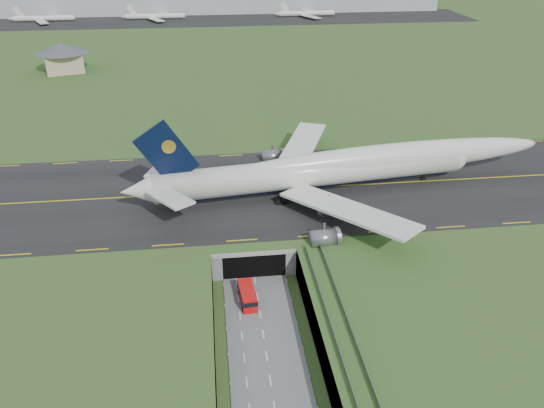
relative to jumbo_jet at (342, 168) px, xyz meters
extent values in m
plane|color=#315823|center=(-21.96, -31.07, -11.58)|extent=(900.00, 900.00, 0.00)
cube|color=gray|center=(-21.96, -31.07, -8.58)|extent=(800.00, 800.00, 6.00)
cube|color=slate|center=(-21.96, -38.57, -11.48)|extent=(12.00, 75.00, 0.20)
cube|color=black|center=(-21.96, 1.93, -5.49)|extent=(800.00, 44.00, 0.18)
cube|color=gray|center=(-21.96, -12.07, -6.08)|extent=(16.00, 22.00, 1.00)
cube|color=gray|center=(-28.96, -12.07, -8.58)|extent=(2.00, 22.00, 6.00)
cube|color=gray|center=(-14.96, -12.07, -8.58)|extent=(2.00, 22.00, 6.00)
cube|color=black|center=(-21.96, -17.07, -9.08)|extent=(12.00, 12.00, 5.00)
cube|color=#A8A8A3|center=(-21.96, -23.12, -5.98)|extent=(17.00, 0.50, 0.80)
cube|color=#A8A8A3|center=(-10.96, -49.57, -5.78)|extent=(3.00, 53.00, 0.50)
cube|color=gray|center=(-12.36, -49.57, -5.03)|extent=(0.06, 53.00, 1.00)
cube|color=gray|center=(-9.56, -49.57, -5.03)|extent=(0.06, 53.00, 1.00)
cylinder|color=#A8A8A3|center=(-10.96, -47.07, -8.78)|extent=(0.90, 0.90, 5.60)
cylinder|color=#A8A8A3|center=(-10.96, -35.07, -8.78)|extent=(0.90, 0.90, 5.60)
cylinder|color=silver|center=(-6.96, -0.86, -0.31)|extent=(69.58, 14.97, 6.52)
sphere|color=silver|center=(27.42, 3.39, -0.31)|extent=(7.13, 7.13, 6.39)
cone|color=silver|center=(-44.39, -5.48, -0.31)|extent=(7.84, 7.02, 6.20)
ellipsoid|color=silver|center=(11.61, 1.43, 1.16)|extent=(76.61, 15.33, 6.85)
ellipsoid|color=black|center=(26.41, 3.26, 0.51)|extent=(4.88, 3.39, 2.28)
cylinder|color=black|center=(-6.96, -0.86, -2.85)|extent=(65.68, 10.79, 2.74)
cube|color=silver|center=(-6.94, 15.57, -1.32)|extent=(18.48, 30.91, 2.74)
cube|color=silver|center=(-39.26, 2.85, 1.22)|extent=(8.30, 12.12, 1.04)
cube|color=silver|center=(-2.94, -16.79, -1.32)|extent=(24.09, 28.68, 2.74)
cube|color=silver|center=(-37.38, -12.32, 1.22)|extent=(10.20, 11.82, 1.04)
cube|color=black|center=(-37.81, -4.67, 7.34)|extent=(12.94, 2.20, 14.42)
cylinder|color=gold|center=(-37.31, -4.61, 8.87)|extent=(2.92, 1.06, 2.85)
cylinder|color=slate|center=(-7.42, 8.84, -4.48)|extent=(5.67, 3.99, 3.36)
cylinder|color=slate|center=(-13.51, 18.87, -4.48)|extent=(5.67, 3.99, 3.36)
cylinder|color=slate|center=(-5.04, -10.38, -4.48)|extent=(5.67, 3.99, 3.36)
cylinder|color=slate|center=(-8.51, -21.59, -4.48)|extent=(5.67, 3.99, 3.36)
cylinder|color=black|center=(20.55, 2.54, -4.84)|extent=(1.18, 0.64, 1.12)
cube|color=black|center=(-11.52, -1.42, -4.69)|extent=(6.94, 7.83, 1.43)
cube|color=red|center=(-23.87, -30.28, -10.01)|extent=(3.15, 7.05, 2.74)
cube|color=black|center=(-23.87, -30.28, -9.46)|extent=(3.21, 7.15, 0.91)
cube|color=black|center=(-23.87, -30.28, -11.15)|extent=(2.93, 6.58, 0.46)
cylinder|color=black|center=(-24.85, -32.66, -11.08)|extent=(0.39, 0.85, 0.82)
cylinder|color=black|center=(-25.25, -28.11, -11.08)|extent=(0.39, 0.85, 0.82)
cylinder|color=black|center=(-22.49, -32.46, -11.08)|extent=(0.39, 0.85, 0.82)
cylinder|color=black|center=(-22.88, -27.90, -11.08)|extent=(0.39, 0.85, 0.82)
cube|color=tan|center=(-86.47, 118.89, -1.80)|extent=(17.60, 17.60, 7.56)
cone|color=#4C4C51|center=(-86.47, 118.89, 3.87)|extent=(25.81, 25.81, 3.78)
cube|color=#B2B2B2|center=(-21.96, 268.93, 1.92)|extent=(300.00, 22.00, 15.00)
cube|color=black|center=(-21.96, 238.93, -5.44)|extent=(320.00, 50.00, 0.08)
cylinder|color=silver|center=(-125.92, 243.93, -3.40)|extent=(34.00, 3.20, 3.20)
cylinder|color=silver|center=(-59.33, 243.93, -3.40)|extent=(34.00, 3.20, 3.20)
cylinder|color=silver|center=(35.53, 243.93, -3.40)|extent=(34.00, 3.20, 3.20)
ellipsoid|color=#566860|center=(-201.96, 398.93, -15.58)|extent=(220.00, 77.00, 56.00)
ellipsoid|color=#566860|center=(98.04, 398.93, -15.58)|extent=(260.00, 91.00, 44.00)
camera|label=1|loc=(-28.49, -105.60, 48.90)|focal=35.00mm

